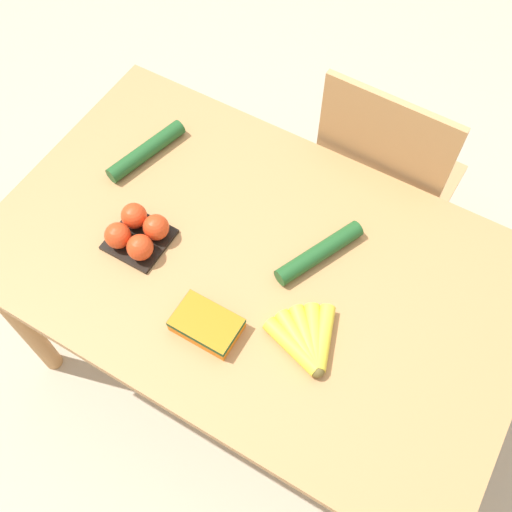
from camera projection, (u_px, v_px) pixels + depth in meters
The scene contains 8 objects.
ground_plane at pixel (256, 363), 2.17m from camera, with size 12.00×12.00×0.00m, color #B7A88E.
dining_table at pixel (256, 280), 1.61m from camera, with size 1.39×0.85×0.74m.
chair at pixel (381, 186), 1.95m from camera, with size 0.43×0.41×0.98m.
banana_bunch at pixel (307, 341), 1.40m from camera, with size 0.18×0.18×0.04m.
tomato_pack at pixel (137, 233), 1.53m from camera, with size 0.15×0.15×0.08m.
carrot_bag at pixel (207, 324), 1.41m from camera, with size 0.16×0.10×0.04m.
cucumber_near at pixel (146, 151), 1.68m from camera, with size 0.11×0.26×0.04m.
cucumber_far at pixel (319, 253), 1.51m from camera, with size 0.14×0.25×0.04m.
Camera 1 is at (0.38, -0.65, 2.07)m, focal length 42.00 mm.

